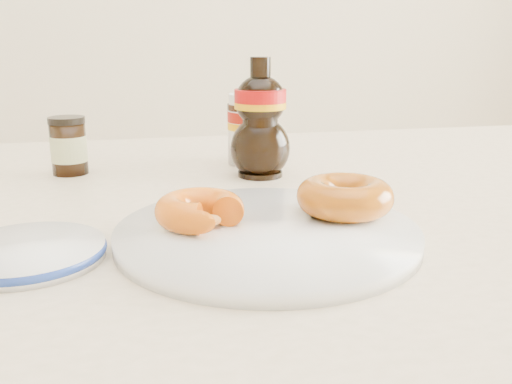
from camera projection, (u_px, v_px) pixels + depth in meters
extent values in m
cube|color=beige|center=(269.00, 212.00, 0.70)|extent=(1.40, 0.90, 0.04)
cylinder|color=#C6B28C|center=(499.00, 307.00, 1.27)|extent=(0.06, 0.06, 0.71)
cylinder|color=white|center=(267.00, 234.00, 0.54)|extent=(0.29, 0.29, 0.01)
torus|color=white|center=(267.00, 233.00, 0.54)|extent=(0.29, 0.29, 0.01)
torus|color=#CB5C0B|center=(200.00, 210.00, 0.54)|extent=(0.11, 0.11, 0.03)
torus|color=#965209|center=(345.00, 197.00, 0.58)|extent=(0.12, 0.12, 0.03)
cylinder|color=white|center=(252.00, 135.00, 0.87)|extent=(0.07, 0.07, 0.09)
cylinder|color=maroon|center=(252.00, 116.00, 0.86)|extent=(0.07, 0.07, 0.02)
cylinder|color=#D89905|center=(252.00, 125.00, 0.86)|extent=(0.07, 0.07, 0.01)
cylinder|color=black|center=(252.00, 107.00, 0.86)|extent=(0.07, 0.07, 0.01)
cylinder|color=white|center=(252.00, 100.00, 0.85)|extent=(0.07, 0.07, 0.02)
cylinder|color=black|center=(69.00, 149.00, 0.80)|extent=(0.05, 0.05, 0.07)
cylinder|color=beige|center=(69.00, 149.00, 0.80)|extent=(0.05, 0.05, 0.04)
cylinder|color=black|center=(66.00, 120.00, 0.79)|extent=(0.05, 0.05, 0.01)
cylinder|color=white|center=(27.00, 253.00, 0.49)|extent=(0.13, 0.13, 0.01)
torus|color=navy|center=(27.00, 251.00, 0.49)|extent=(0.14, 0.14, 0.01)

